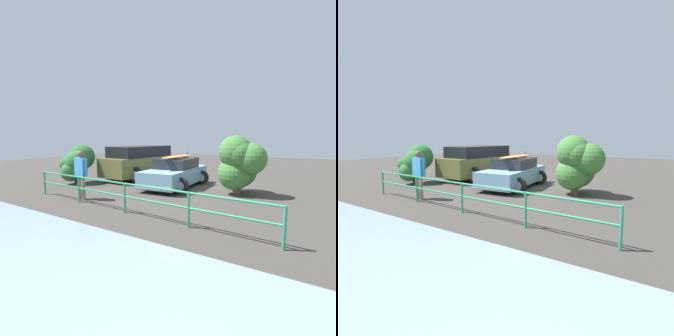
% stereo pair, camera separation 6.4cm
% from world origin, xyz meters
% --- Properties ---
extents(ground_plane, '(44.00, 44.00, 0.02)m').
position_xyz_m(ground_plane, '(0.00, 0.00, -0.01)').
color(ground_plane, '#423D38').
rests_on(ground_plane, ground).
extents(sedan_car, '(2.67, 4.28, 1.62)m').
position_xyz_m(sedan_car, '(0.19, 0.11, 0.65)').
color(sedan_car, '#729EBC').
rests_on(sedan_car, ground).
extents(suv_car, '(2.89, 4.79, 1.83)m').
position_xyz_m(suv_car, '(3.15, -0.95, 0.95)').
color(suv_car, brown).
rests_on(suv_car, ground).
extents(person_bystander, '(0.71, 0.25, 1.82)m').
position_xyz_m(person_bystander, '(1.80, 4.18, 1.09)').
color(person_bystander, gray).
rests_on(person_bystander, ground).
extents(railing_fence, '(9.19, 0.54, 0.94)m').
position_xyz_m(railing_fence, '(-0.76, 4.64, 0.64)').
color(railing_fence, '#2D9366').
rests_on(railing_fence, ground).
extents(bush_near_left, '(1.94, 1.98, 2.39)m').
position_xyz_m(bush_near_left, '(-2.85, 0.18, 1.28)').
color(bush_near_left, brown).
rests_on(bush_near_left, ground).
extents(bush_near_right, '(1.48, 1.88, 1.95)m').
position_xyz_m(bush_near_right, '(4.85, 1.96, 1.09)').
color(bush_near_right, brown).
rests_on(bush_near_right, ground).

